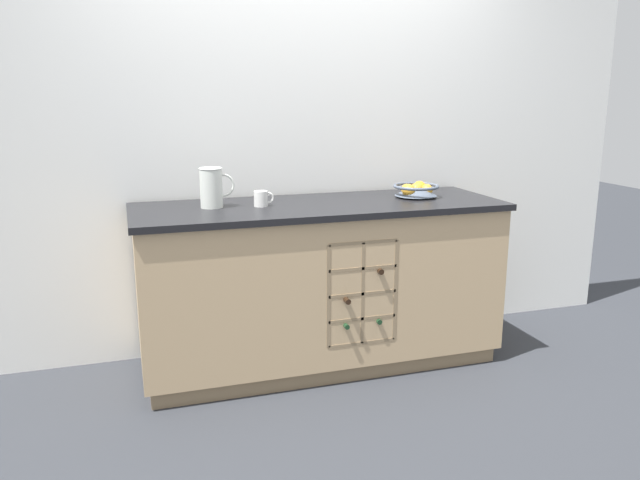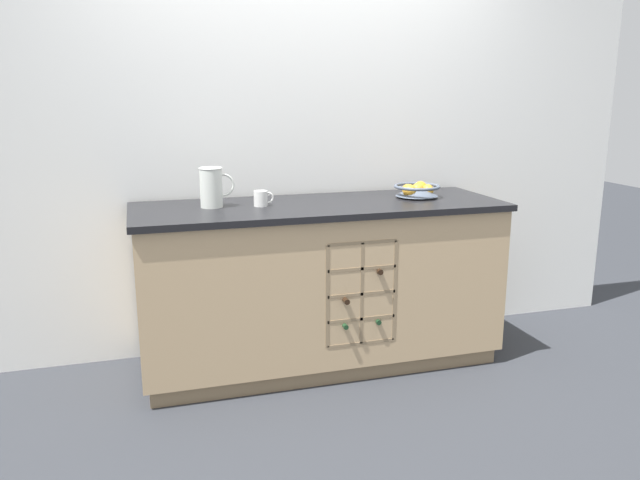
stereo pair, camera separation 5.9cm
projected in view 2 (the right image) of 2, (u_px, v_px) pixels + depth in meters
ground_plane at (320, 361)px, 3.65m from camera, size 14.00×14.00×0.00m
back_wall at (301, 137)px, 3.73m from camera, size 4.40×0.06×2.55m
kitchen_island at (320, 284)px, 3.54m from camera, size 2.04×0.72×0.94m
fruit_bowl at (417, 190)px, 3.63m from camera, size 0.27×0.27×0.09m
white_pitcher at (212, 187)px, 3.30m from camera, size 0.19×0.12×0.21m
ceramic_mug at (261, 198)px, 3.35m from camera, size 0.11×0.07×0.08m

